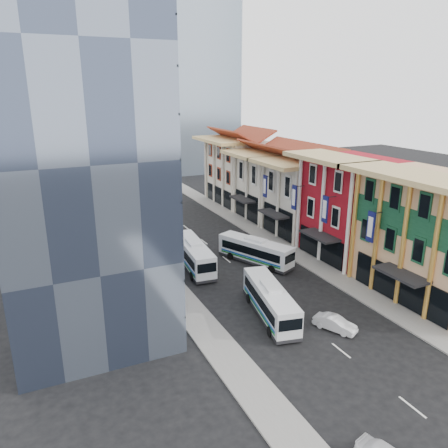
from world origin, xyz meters
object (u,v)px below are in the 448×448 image
bus_left_far (193,254)px  bus_right (255,251)px  bus_left_near (270,300)px  office_tower (67,143)px  shophouse_tan (436,238)px  sedan_right (335,323)px

bus_left_far → bus_right: size_ratio=1.06×
bus_left_near → bus_left_far: (-2.14, 13.40, 0.07)m
office_tower → bus_right: 23.80m
shophouse_tan → bus_right: shophouse_tan is taller
bus_right → sedan_right: bus_right is taller
bus_left_far → shophouse_tan: bearing=-36.7°
shophouse_tan → sedan_right: size_ratio=3.82×
sedan_right → bus_right: bearing=59.1°
office_tower → bus_left_far: (12.57, 2.45, -13.37)m
bus_left_near → bus_right: size_ratio=1.02×
office_tower → bus_left_near: 22.73m
office_tower → bus_left_near: (14.71, -10.95, -13.43)m
office_tower → bus_left_far: 18.51m
office_tower → sedan_right: bearing=-39.6°
office_tower → bus_right: bearing=1.9°
bus_right → shophouse_tan: bearing=-76.1°
bus_right → sedan_right: 16.03m
office_tower → bus_right: size_ratio=3.13×
bus_left_far → sedan_right: (5.93, -17.76, -1.03)m
bus_left_near → shophouse_tan: bearing=1.1°
shophouse_tan → office_tower: size_ratio=0.47×
bus_right → bus_left_far: bearing=141.8°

